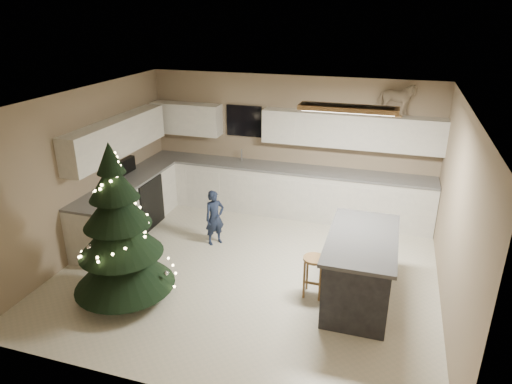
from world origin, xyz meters
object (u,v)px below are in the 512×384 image
(toddler, at_px, (215,218))
(rocking_horse, at_px, (396,99))
(christmas_tree, at_px, (120,238))
(island, at_px, (360,268))
(bar_stool, at_px, (314,267))

(toddler, height_order, rocking_horse, rocking_horse)
(christmas_tree, distance_m, rocking_horse, 4.98)
(island, bearing_deg, rocking_horse, 85.41)
(island, height_order, rocking_horse, rocking_horse)
(island, bearing_deg, toddler, 159.74)
(toddler, bearing_deg, christmas_tree, -156.73)
(christmas_tree, height_order, toddler, christmas_tree)
(island, xyz_separation_m, rocking_horse, (0.21, 2.59, 1.81))
(island, height_order, bar_stool, island)
(christmas_tree, xyz_separation_m, rocking_horse, (3.26, 3.50, 1.38))
(island, xyz_separation_m, bar_stool, (-0.60, -0.09, -0.03))
(christmas_tree, relative_size, toddler, 2.35)
(toddler, xyz_separation_m, rocking_horse, (2.68, 1.68, 1.82))
(bar_stool, relative_size, christmas_tree, 0.27)
(christmas_tree, bearing_deg, rocking_horse, 47.01)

